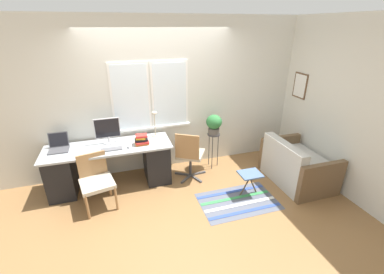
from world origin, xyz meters
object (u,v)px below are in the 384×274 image
(book_stack, at_px, (141,140))
(office_chair_swivel, at_px, (189,154))
(monitor, at_px, (108,130))
(folding_stool, at_px, (250,176))
(mouse, at_px, (128,147))
(desk_lamp, at_px, (155,121))
(laptop, at_px, (59,146))
(plant_stand, at_px, (213,139))
(keyboard, at_px, (112,149))
(desk_chair_wooden, at_px, (96,180))
(couch_loveseat, at_px, (296,167))
(potted_plant, at_px, (214,123))

(book_stack, bearing_deg, office_chair_swivel, -8.72)
(monitor, distance_m, folding_stool, 2.41)
(mouse, distance_m, desk_lamp, 0.67)
(laptop, xyz_separation_m, plant_stand, (2.60, -0.03, -0.20))
(mouse, distance_m, folding_stool, 1.99)
(laptop, distance_m, plant_stand, 2.61)
(keyboard, height_order, mouse, mouse)
(keyboard, relative_size, mouse, 5.67)
(keyboard, xyz_separation_m, folding_stool, (2.04, -0.79, -0.40))
(desk_lamp, bearing_deg, keyboard, -154.98)
(folding_stool, bearing_deg, book_stack, 151.16)
(desk_lamp, relative_size, book_stack, 2.00)
(desk_chair_wooden, distance_m, couch_loveseat, 3.28)
(book_stack, bearing_deg, monitor, 157.57)
(desk_lamp, xyz_separation_m, book_stack, (-0.28, -0.28, -0.20))
(monitor, relative_size, folding_stool, 1.09)
(desk_lamp, bearing_deg, desk_chair_wooden, -145.83)
(keyboard, xyz_separation_m, couch_loveseat, (3.00, -0.68, -0.46))
(couch_loveseat, xyz_separation_m, folding_stool, (-0.96, -0.11, 0.06))
(laptop, bearing_deg, keyboard, -17.83)
(keyboard, distance_m, book_stack, 0.49)
(keyboard, bearing_deg, desk_lamp, 25.02)
(desk_chair_wooden, height_order, office_chair_swivel, office_chair_swivel)
(office_chair_swivel, bearing_deg, folding_stool, 167.65)
(plant_stand, bearing_deg, potted_plant, 180.00)
(plant_stand, bearing_deg, desk_lamp, 172.92)
(desk_lamp, xyz_separation_m, couch_loveseat, (2.24, -1.03, -0.72))
(keyboard, xyz_separation_m, plant_stand, (1.81, 0.22, -0.16))
(desk_chair_wooden, xyz_separation_m, office_chair_swivel, (1.53, 0.29, 0.05))
(plant_stand, xyz_separation_m, folding_stool, (0.23, -1.01, -0.24))
(mouse, height_order, potted_plant, potted_plant)
(laptop, height_order, office_chair_swivel, laptop)
(desk_lamp, relative_size, desk_chair_wooden, 0.56)
(laptop, height_order, desk_chair_wooden, laptop)
(laptop, xyz_separation_m, couch_loveseat, (3.78, -0.93, -0.50))
(couch_loveseat, bearing_deg, desk_chair_wooden, 84.06)
(keyboard, height_order, book_stack, book_stack)
(desk_lamp, distance_m, book_stack, 0.44)
(office_chair_swivel, bearing_deg, laptop, 22.78)
(desk_lamp, xyz_separation_m, desk_chair_wooden, (-1.02, -0.69, -0.56))
(book_stack, height_order, couch_loveseat, book_stack)
(book_stack, bearing_deg, desk_chair_wooden, -151.11)
(monitor, xyz_separation_m, folding_stool, (2.07, -1.07, -0.61))
(monitor, height_order, couch_loveseat, monitor)
(mouse, distance_m, potted_plant, 1.58)
(laptop, height_order, desk_lamp, desk_lamp)
(folding_stool, bearing_deg, office_chair_swivel, 136.43)
(potted_plant, distance_m, folding_stool, 1.17)
(laptop, distance_m, couch_loveseat, 3.93)
(office_chair_swivel, distance_m, couch_loveseat, 1.86)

